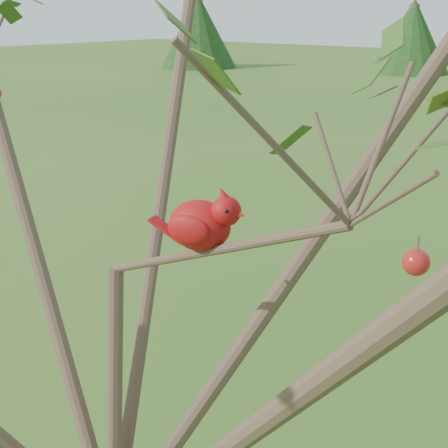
% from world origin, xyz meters
% --- Properties ---
extents(crabapple_tree, '(2.35, 2.05, 2.95)m').
position_xyz_m(crabapple_tree, '(0.03, -0.02, 2.12)').
color(crabapple_tree, '#463226').
rests_on(crabapple_tree, ground).
extents(cardinal, '(0.20, 0.12, 0.14)m').
position_xyz_m(cardinal, '(0.23, 0.08, 2.13)').
color(cardinal, '#A20D11').
rests_on(cardinal, ground).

